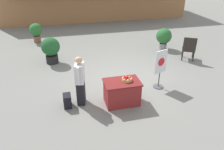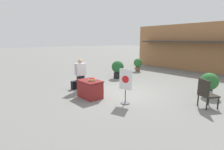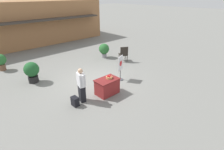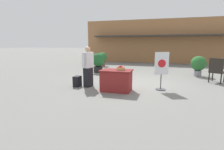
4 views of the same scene
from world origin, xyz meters
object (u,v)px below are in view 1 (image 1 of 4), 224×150
at_px(person_visitor, 80,81).
at_px(patio_chair, 189,48).
at_px(poster_board, 160,68).
at_px(potted_plant_far_right, 164,37).
at_px(backpack, 67,101).
at_px(display_table, 122,92).
at_px(potted_plant_far_left, 51,49).
at_px(apple_basket, 127,79).
at_px(potted_plant_near_right, 36,31).

height_order(person_visitor, patio_chair, person_visitor).
xyz_separation_m(poster_board, potted_plant_far_right, (1.82, 3.50, -0.11)).
relative_size(backpack, patio_chair, 0.39).
xyz_separation_m(display_table, person_visitor, (-1.24, 0.29, 0.42)).
height_order(backpack, patio_chair, patio_chair).
bearing_deg(potted_plant_far_right, person_visitor, -140.21).
bearing_deg(backpack, potted_plant_far_left, 97.49).
bearing_deg(potted_plant_far_left, potted_plant_far_right, 4.68).
bearing_deg(poster_board, potted_plant_far_left, -149.38).
distance_m(person_visitor, potted_plant_far_right, 6.00).
distance_m(patio_chair, potted_plant_far_right, 1.65).
bearing_deg(potted_plant_far_left, patio_chair, -10.67).
bearing_deg(potted_plant_far_right, apple_basket, -127.99).
relative_size(backpack, potted_plant_far_left, 0.36).
bearing_deg(potted_plant_far_left, poster_board, -39.56).
relative_size(patio_chair, potted_plant_far_right, 1.02).
xyz_separation_m(display_table, backpack, (-1.69, 0.19, -0.18)).
distance_m(display_table, potted_plant_near_right, 7.31).
height_order(person_visitor, backpack, person_visitor).
xyz_separation_m(display_table, apple_basket, (0.15, 0.02, 0.45)).
bearing_deg(backpack, patio_chair, 23.10).
height_order(display_table, person_visitor, person_visitor).
height_order(apple_basket, potted_plant_near_right, potted_plant_near_right).
relative_size(potted_plant_far_right, potted_plant_far_left, 0.92).
relative_size(person_visitor, potted_plant_far_left, 1.38).
relative_size(display_table, patio_chair, 1.02).
relative_size(display_table, backpack, 2.65).
height_order(person_visitor, potted_plant_near_right, person_visitor).
xyz_separation_m(display_table, potted_plant_far_left, (-2.14, 3.68, 0.28)).
height_order(poster_board, potted_plant_far_right, poster_board).
distance_m(display_table, apple_basket, 0.48).
bearing_deg(apple_basket, poster_board, 23.73).
height_order(display_table, patio_chair, patio_chair).
xyz_separation_m(person_visitor, potted_plant_near_right, (-1.70, 6.40, -0.17)).
height_order(patio_chair, potted_plant_far_right, patio_chair).
height_order(potted_plant_near_right, potted_plant_far_left, potted_plant_far_left).
xyz_separation_m(patio_chair, potted_plant_near_right, (-6.78, 4.14, 0.04)).
height_order(poster_board, patio_chair, poster_board).
height_order(display_table, poster_board, poster_board).
distance_m(apple_basket, patio_chair, 4.48).
xyz_separation_m(display_table, poster_board, (1.55, 0.63, 0.36)).
distance_m(person_visitor, potted_plant_near_right, 6.62).
xyz_separation_m(potted_plant_far_right, potted_plant_near_right, (-6.31, 2.56, -0.00)).
distance_m(backpack, patio_chair, 6.02).
bearing_deg(poster_board, patio_chair, 110.18).
bearing_deg(display_table, potted_plant_far_left, 120.24).
distance_m(potted_plant_near_right, potted_plant_far_left, 3.12).
bearing_deg(poster_board, potted_plant_near_right, -163.26).
xyz_separation_m(apple_basket, poster_board, (1.39, 0.61, -0.09)).
bearing_deg(display_table, patio_chair, 33.60).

